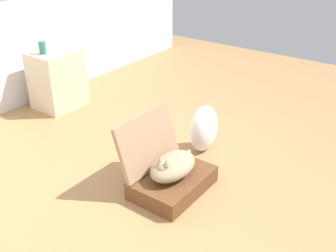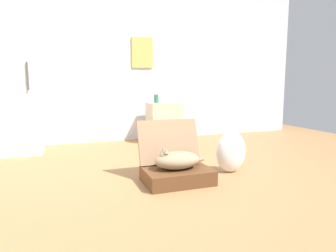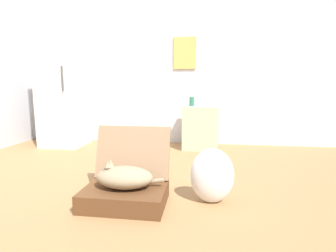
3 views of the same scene
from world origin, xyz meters
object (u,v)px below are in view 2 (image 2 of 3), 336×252
cat (177,160)px  refrigerator (16,84)px  suitcase_base (177,176)px  vase_tall (156,99)px  plastic_bag_white (231,152)px  side_table (164,122)px

cat → refrigerator: size_ratio=0.28×
suitcase_base → refrigerator: size_ratio=0.34×
refrigerator → vase_tall: bearing=1.8°
suitcase_base → vase_tall: 2.11m
plastic_bag_white → refrigerator: 2.94m
refrigerator → vase_tall: size_ratio=14.04×
side_table → vase_tall: bearing=173.7°
cat → plastic_bag_white: plastic_bag_white is taller
cat → side_table: 2.03m
suitcase_base → side_table: bearing=74.4°
suitcase_base → refrigerator: (-1.56, 1.90, 0.87)m
plastic_bag_white → refrigerator: size_ratio=0.23×
side_table → plastic_bag_white: bearing=-86.3°
suitcase_base → plastic_bag_white: 0.69m
plastic_bag_white → side_table: side_table is taller
side_table → vase_tall: vase_tall is taller
cat → plastic_bag_white: (0.67, 0.13, -0.00)m
cat → vase_tall: (0.43, 1.97, 0.48)m
refrigerator → vase_tall: 2.00m
cat → vase_tall: 2.07m
side_table → cat: bearing=-105.8°
cat → plastic_bag_white: bearing=11.1°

